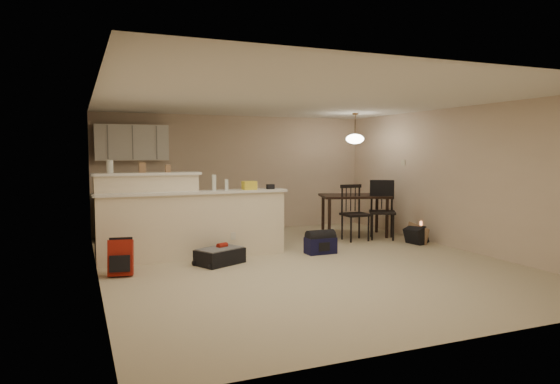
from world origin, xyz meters
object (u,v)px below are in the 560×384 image
dining_chair_far (382,210)px  navy_duffel (320,245)px  dining_chair_near (355,213)px  black_daypack (416,235)px  red_backpack (121,258)px  pendant_lamp (355,138)px  dining_table (354,200)px  suitcase (220,256)px

dining_chair_far → navy_duffel: size_ratio=2.24×
dining_chair_near → navy_duffel: size_ratio=2.14×
black_daypack → dining_chair_near: bearing=39.4°
dining_chair_far → red_backpack: 5.16m
pendant_lamp → black_daypack: 2.30m
dining_table → pendant_lamp: size_ratio=2.50×
dining_table → pendant_lamp: (0.00, -0.00, 1.25)m
red_backpack → navy_duffel: bearing=15.6°
dining_table → pendant_lamp: pendant_lamp is taller
suitcase → navy_duffel: size_ratio=1.37×
dining_table → red_backpack: dining_table is taller
dining_chair_far → black_daypack: 0.85m
dining_table → navy_duffel: bearing=-119.9°
dining_table → black_daypack: size_ratio=4.33×
dining_chair_far → suitcase: 3.71m
dining_chair_far → dining_table: bearing=148.5°
red_backpack → dining_chair_far: bearing=22.9°
suitcase → red_backpack: size_ratio=1.39×
pendant_lamp → dining_chair_near: 1.56m
navy_duffel → pendant_lamp: bearing=42.5°
pendant_lamp → navy_duffel: 2.73m
dining_chair_near → dining_table: bearing=63.3°
dining_chair_near → black_daypack: dining_chair_near is taller
pendant_lamp → dining_chair_far: (0.31, -0.56, -1.42)m
black_daypack → dining_table: bearing=15.7°
dining_table → red_backpack: 5.03m
dining_chair_far → black_daypack: (0.29, -0.69, -0.41)m
red_backpack → dining_table: bearing=29.9°
pendant_lamp → suitcase: size_ratio=0.90×
pendant_lamp → red_backpack: 5.30m
navy_duffel → dining_table: bearing=42.5°
dining_table → dining_chair_near: 0.60m
dining_chair_near → black_daypack: bearing=-39.4°
dining_table → black_daypack: (0.59, -1.25, -0.58)m
dining_chair_far → suitcase: size_ratio=1.64×
dining_table → pendant_lamp: bearing=-73.0°
dining_table → red_backpack: size_ratio=3.11×
dining_chair_far → red_backpack: dining_chair_far is taller
pendant_lamp → navy_duffel: size_ratio=1.23×
navy_duffel → black_daypack: bearing=2.7°
pendant_lamp → suitcase: (-3.26, -1.49, -1.87)m
dining_table → suitcase: 3.64m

